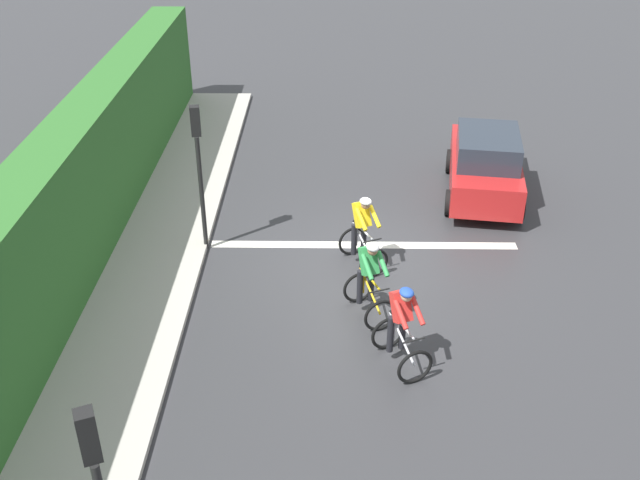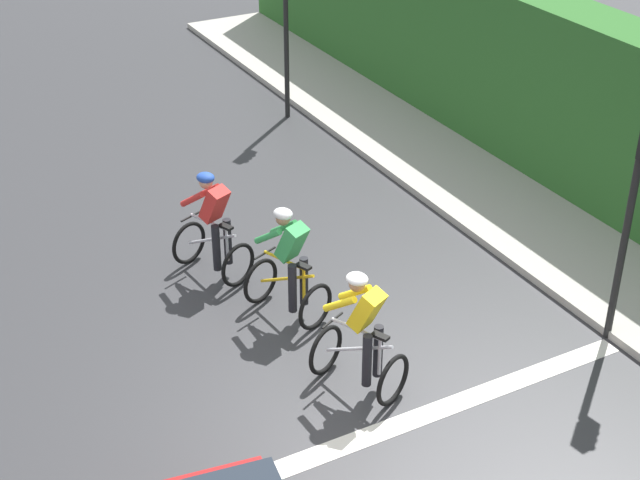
{
  "view_description": "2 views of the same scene",
  "coord_description": "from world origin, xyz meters",
  "px_view_note": "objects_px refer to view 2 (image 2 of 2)",
  "views": [
    {
      "loc": [
        0.81,
        13.74,
        8.45
      ],
      "look_at": [
        0.98,
        1.18,
        1.19
      ],
      "focal_mm": 40.85,
      "sensor_mm": 36.0,
      "label": 1
    },
    {
      "loc": [
        -4.88,
        -7.94,
        7.67
      ],
      "look_at": [
        0.36,
        1.77,
        1.26
      ],
      "focal_mm": 53.67,
      "sensor_mm": 36.0,
      "label": 2
    }
  ],
  "objects_px": {
    "traffic_light_near_crossing": "(638,193)",
    "cyclist_lead": "(213,228)",
    "cyclist_mid": "(362,336)",
    "traffic_light_far_junction": "(288,11)",
    "cyclist_second": "(289,267)"
  },
  "relations": [
    {
      "from": "cyclist_lead",
      "to": "cyclist_second",
      "type": "height_order",
      "value": "same"
    },
    {
      "from": "cyclist_lead",
      "to": "cyclist_mid",
      "type": "xyz_separation_m",
      "value": [
        0.55,
        -3.35,
        0.0
      ]
    },
    {
      "from": "cyclist_mid",
      "to": "traffic_light_near_crossing",
      "type": "bearing_deg",
      "value": -11.44
    },
    {
      "from": "cyclist_second",
      "to": "cyclist_lead",
      "type": "bearing_deg",
      "value": 108.24
    },
    {
      "from": "traffic_light_near_crossing",
      "to": "cyclist_mid",
      "type": "bearing_deg",
      "value": 168.56
    },
    {
      "from": "traffic_light_near_crossing",
      "to": "traffic_light_far_junction",
      "type": "xyz_separation_m",
      "value": [
        -0.36,
        8.93,
        0.0
      ]
    },
    {
      "from": "cyclist_mid",
      "to": "traffic_light_near_crossing",
      "type": "xyz_separation_m",
      "value": [
        3.52,
        -0.71,
        1.43
      ]
    },
    {
      "from": "cyclist_lead",
      "to": "traffic_light_near_crossing",
      "type": "bearing_deg",
      "value": -44.99
    },
    {
      "from": "traffic_light_far_junction",
      "to": "traffic_light_near_crossing",
      "type": "bearing_deg",
      "value": -87.66
    },
    {
      "from": "cyclist_mid",
      "to": "traffic_light_far_junction",
      "type": "distance_m",
      "value": 8.92
    },
    {
      "from": "cyclist_second",
      "to": "cyclist_mid",
      "type": "xyz_separation_m",
      "value": [
        0.06,
        -1.86,
        0.0
      ]
    },
    {
      "from": "cyclist_second",
      "to": "traffic_light_far_junction",
      "type": "height_order",
      "value": "traffic_light_far_junction"
    },
    {
      "from": "cyclist_lead",
      "to": "cyclist_mid",
      "type": "distance_m",
      "value": 3.4
    },
    {
      "from": "cyclist_lead",
      "to": "cyclist_second",
      "type": "relative_size",
      "value": 1.0
    },
    {
      "from": "traffic_light_near_crossing",
      "to": "cyclist_lead",
      "type": "bearing_deg",
      "value": 135.01
    }
  ]
}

